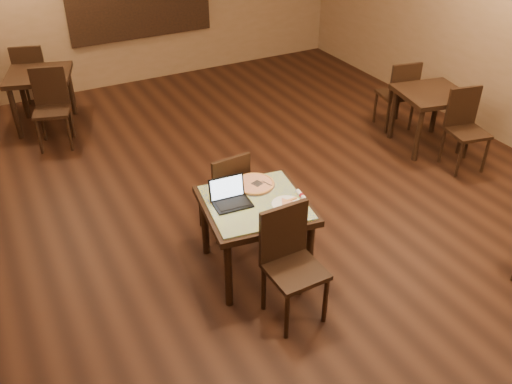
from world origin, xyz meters
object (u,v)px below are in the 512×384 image
chair_main_near (290,257)px  other_table_b_chair_far (32,74)px  pizza_pan (254,185)px  chair_main_far (227,190)px  other_table_a (431,101)px  laptop (230,196)px  other_table_a_chair_near (465,124)px  other_table_a_chair_far (399,92)px  tiled_table (255,211)px  other_table_b (40,82)px  other_table_b_chair_near (51,103)px

chair_main_near → other_table_b_chair_far: bearing=101.5°
pizza_pan → other_table_b_chair_far: bearing=106.3°
chair_main_far → other_table_a: (3.17, 0.52, 0.10)m
laptop → other_table_a_chair_near: size_ratio=0.35×
chair_main_near → other_table_b_chair_far: 5.47m
other_table_a_chair_near → other_table_a_chair_far: size_ratio=1.00×
chair_main_far → other_table_b_chair_far: bearing=-78.0°
other_table_a → other_table_a_chair_near: bearing=-76.6°
tiled_table → other_table_a: size_ratio=1.08×
other_table_a → other_table_b_chair_far: other_table_b_chair_far is taller
pizza_pan → other_table_b: other_table_b is taller
tiled_table → chair_main_far: size_ratio=1.10×
laptop → other_table_b_chair_near: size_ratio=0.34×
other_table_a → other_table_b_chair_near: (-4.31, 2.39, -0.06)m
chair_main_far → other_table_a: chair_main_far is taller
other_table_a → other_table_b_chair_far: size_ratio=0.94×
other_table_a_chair_near → laptop: bearing=-160.6°
tiled_table → other_table_a_chair_near: (3.19, 0.56, -0.10)m
other_table_a_chair_near → tiled_table: bearing=-158.3°
other_table_b → other_table_b_chair_near: size_ratio=1.03×
pizza_pan → other_table_a: (3.05, 0.90, -0.13)m
pizza_pan → other_table_b_chair_near: bearing=111.0°
other_table_a → other_table_b: bearing=157.1°
tiled_table → other_table_a_chair_far: bearing=36.8°
other_table_a_chair_near → other_table_b_chair_near: other_table_b_chair_near is taller
tiled_table → other_table_b_chair_near: other_table_b_chair_near is taller
tiled_table → other_table_a_chair_near: other_table_a_chair_near is taller
tiled_table → other_table_a_chair_far: 3.59m
laptop → other_table_a: bearing=21.8°
laptop → other_table_a: size_ratio=0.36×
other_table_a_chair_near → other_table_b_chair_far: bearing=148.1°
pizza_pan → other_table_b_chair_far: other_table_b_chair_far is taller
pizza_pan → other_table_a: 3.18m
other_table_a_chair_far → other_table_b_chair_near: bearing=-11.2°
tiled_table → laptop: size_ratio=3.03×
tiled_table → other_table_b_chair_far: size_ratio=1.02×
chair_main_far → other_table_a: bearing=-174.9°
laptop → other_table_b: 4.15m
other_table_a_chair_near → other_table_b_chair_near: (-4.33, 2.97, 0.02)m
chair_main_near → laptop: 0.78m
other_table_a_chair_far → other_table_b_chair_far: bearing=-23.0°
other_table_a → other_table_a_chair_near: 0.58m
tiled_table → pizza_pan: pizza_pan is taller
other_table_b → other_table_b_chair_far: size_ratio=1.03×
laptop → other_table_a_chair_near: other_table_a_chair_near is taller
chair_main_near → other_table_b_chair_far: size_ratio=1.00×
other_table_b_chair_near → other_table_b_chair_far: 1.20m
other_table_a → other_table_b: other_table_b is taller
tiled_table → other_table_a: 3.37m
other_table_a → other_table_a_chair_far: (-0.02, 0.58, -0.08)m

